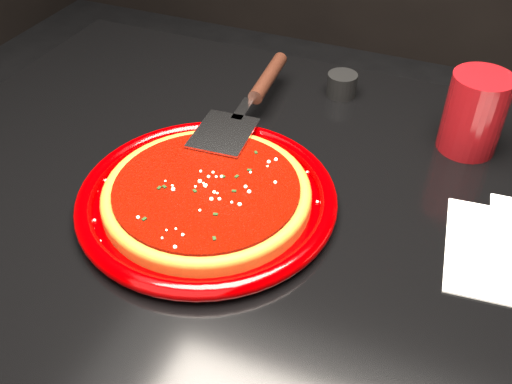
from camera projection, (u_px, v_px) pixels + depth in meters
table at (282, 350)px, 1.05m from camera, size 1.20×0.80×0.75m
plate at (207, 198)px, 0.78m from camera, size 0.47×0.47×0.03m
pizza_crust at (207, 196)px, 0.78m from camera, size 0.38×0.38×0.01m
pizza_crust_rim at (207, 192)px, 0.77m from camera, size 0.38×0.38×0.02m
pizza_sauce at (207, 189)px, 0.77m from camera, size 0.34×0.34×0.01m
parmesan_dusting at (206, 185)px, 0.76m from camera, size 0.24×0.24×0.01m
basil_flecks at (206, 185)px, 0.77m from camera, size 0.22×0.22×0.00m
pizza_server at (250, 100)px, 0.91m from camera, size 0.12×0.36×0.03m
cup at (474, 113)px, 0.85m from camera, size 0.09×0.09×0.12m
ramekin at (342, 85)px, 1.00m from camera, size 0.06×0.06×0.04m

